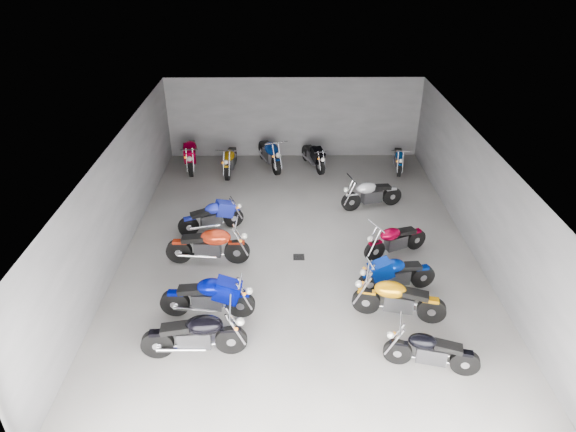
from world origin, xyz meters
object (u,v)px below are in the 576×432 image
motorcycle_left_e (212,217)px  motorcycle_right_a (431,351)px  motorcycle_left_a (195,335)px  motorcycle_back_d (313,156)px  motorcycle_left_d (209,245)px  motorcycle_back_b (230,159)px  motorcycle_back_f (399,159)px  motorcycle_right_b (398,299)px  motorcycle_back_c (270,153)px  drain_grate (299,257)px  motorcycle_left_b (208,297)px  motorcycle_right_c (396,274)px  motorcycle_back_a (191,154)px  motorcycle_right_d (395,240)px  motorcycle_right_f (371,194)px

motorcycle_left_e → motorcycle_right_a: motorcycle_left_e is taller
motorcycle_left_a → motorcycle_back_d: motorcycle_left_a is taller
motorcycle_left_d → motorcycle_right_a: bearing=53.3°
motorcycle_left_a → motorcycle_back_b: bearing=176.8°
motorcycle_left_a → motorcycle_back_f: size_ratio=1.21×
motorcycle_right_a → motorcycle_right_b: (-0.36, 1.65, 0.05)m
motorcycle_back_b → motorcycle_back_c: 1.56m
motorcycle_back_f → motorcycle_back_d: bearing=3.4°
drain_grate → motorcycle_left_a: 4.47m
motorcycle_left_b → motorcycle_back_c: 8.93m
drain_grate → motorcycle_right_c: 2.91m
motorcycle_left_b → motorcycle_back_f: 10.54m
motorcycle_back_d → motorcycle_right_a: bearing=80.1°
motorcycle_left_e → motorcycle_back_a: (-1.38, 4.79, 0.09)m
motorcycle_right_b → motorcycle_back_f: (1.74, 8.61, -0.08)m
motorcycle_left_a → motorcycle_right_d: 6.39m
motorcycle_back_f → motorcycle_right_f: bearing=71.0°
motorcycle_back_b → motorcycle_back_d: motorcycle_back_b is taller
motorcycle_right_f → motorcycle_back_f: (1.53, 3.08, -0.06)m
motorcycle_back_b → motorcycle_back_c: motorcycle_back_c is taller
motorcycle_right_b → motorcycle_back_f: motorcycle_right_b is taller
motorcycle_left_b → motorcycle_back_c: bearing=174.5°
motorcycle_right_b → motorcycle_right_d: size_ratio=1.15×
motorcycle_left_b → motorcycle_right_c: 4.72m
motorcycle_right_b → motorcycle_left_a: bearing=117.8°
motorcycle_right_b → motorcycle_right_d: bearing=3.5°
motorcycle_left_d → motorcycle_back_f: 9.01m
motorcycle_right_f → motorcycle_back_c: (-3.42, 3.41, 0.06)m
motorcycle_back_c → motorcycle_back_d: 1.70m
drain_grate → motorcycle_left_e: 3.06m
motorcycle_right_b → motorcycle_left_b: bearing=101.9°
drain_grate → motorcycle_right_b: (2.26, -2.57, 0.52)m
drain_grate → motorcycle_right_a: bearing=-58.2°
motorcycle_left_d → motorcycle_right_c: size_ratio=1.12×
motorcycle_left_b → motorcycle_right_a: motorcycle_left_b is taller
motorcycle_right_a → motorcycle_right_b: 1.69m
motorcycle_left_a → motorcycle_back_f: motorcycle_left_a is taller
motorcycle_right_f → motorcycle_back_b: motorcycle_back_b is taller
motorcycle_back_f → motorcycle_right_d: bearing=85.1°
motorcycle_right_d → motorcycle_back_d: bearing=-7.1°
motorcycle_right_c → motorcycle_back_d: size_ratio=1.06×
motorcycle_back_a → motorcycle_right_c: bearing=121.6°
motorcycle_right_c → motorcycle_left_d: bearing=62.8°
drain_grate → motorcycle_back_c: motorcycle_back_c is taller
motorcycle_left_a → motorcycle_back_f: 11.68m
motorcycle_right_f → motorcycle_back_a: motorcycle_back_a is taller
motorcycle_left_e → motorcycle_back_a: size_ratio=0.81×
motorcycle_right_f → motorcycle_left_e: bearing=90.2°
motorcycle_right_b → motorcycle_back_c: motorcycle_back_c is taller
motorcycle_left_e → motorcycle_back_b: 4.38m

